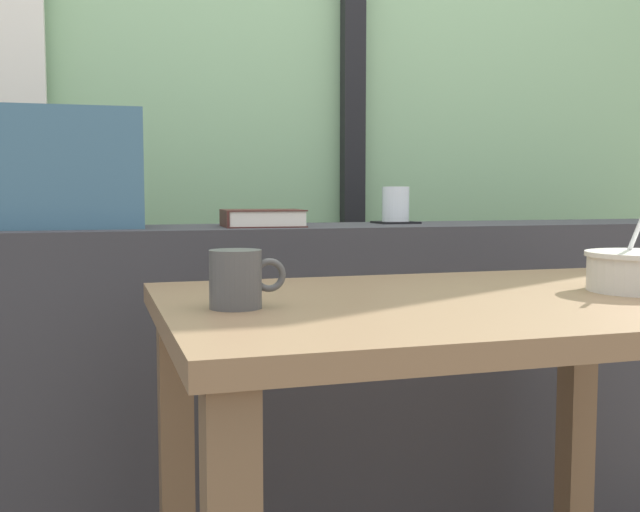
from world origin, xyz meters
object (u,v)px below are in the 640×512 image
coaster_square (395,222)px  ceramic_mug (237,279)px  juice_glass (396,205)px  throw_pillow (67,169)px  breakfast_table (462,371)px  closed_book (262,218)px

coaster_square → ceramic_mug: coaster_square is taller
juice_glass → ceramic_mug: bearing=-127.5°
throw_pillow → ceramic_mug: throw_pillow is taller
juice_glass → ceramic_mug: (-0.54, -0.70, -0.09)m
breakfast_table → ceramic_mug: 0.41m
breakfast_table → coaster_square: coaster_square is taller
throw_pillow → coaster_square: bearing=3.7°
coaster_square → juice_glass: 0.04m
coaster_square → ceramic_mug: (-0.54, -0.70, -0.05)m
breakfast_table → ceramic_mug: bearing=-178.0°
juice_glass → ceramic_mug: size_ratio=0.78×
closed_book → breakfast_table: bearing=-72.5°
breakfast_table → coaster_square: size_ratio=9.61×
throw_pillow → closed_book: bearing=-3.4°
juice_glass → closed_book: size_ratio=0.47×
coaster_square → closed_book: bearing=-168.2°
throw_pillow → ceramic_mug: 0.72m
ceramic_mug → coaster_square: bearing=52.5°
coaster_square → throw_pillow: 0.80m
breakfast_table → closed_book: closed_book is taller
juice_glass → closed_book: bearing=-168.2°
closed_book → juice_glass: bearing=11.8°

